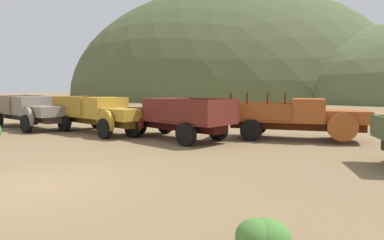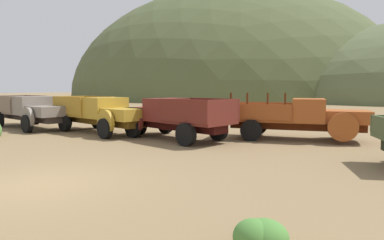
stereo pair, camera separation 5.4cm
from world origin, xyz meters
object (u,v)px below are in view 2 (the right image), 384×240
Objects in this scene: truck_primer_gray at (34,111)px; truck_oxide_orange at (305,118)px; truck_oxblood at (169,117)px; truck_mustard at (104,114)px.

truck_primer_gray is 1.08× the size of truck_oxide_orange.
truck_oxblood is at bearing -166.14° from truck_oxide_orange.
truck_oxide_orange is (14.96, 1.66, -0.00)m from truck_primer_gray.
truck_oxide_orange reaches higher than truck_oxblood.
truck_oxide_orange is at bearing -141.56° from truck_oxblood.
truck_oxblood is (9.03, -0.32, -0.01)m from truck_primer_gray.
truck_oxblood is 0.96× the size of truck_oxide_orange.
truck_mustard and truck_oxblood have the same top height.
truck_mustard is at bearing 16.23° from truck_primer_gray.
truck_oxide_orange is at bearing 30.11° from truck_mustard.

